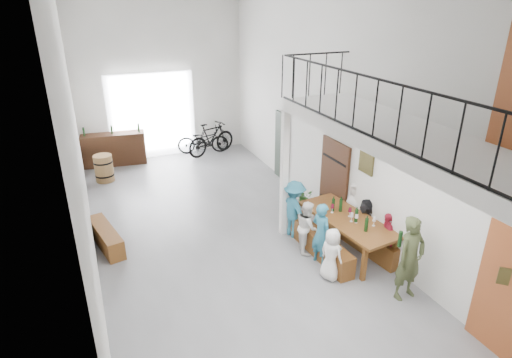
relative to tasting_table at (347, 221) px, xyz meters
name	(u,v)px	position (x,y,z in m)	size (l,w,h in m)	color
floor	(223,235)	(-2.20, 1.64, -0.71)	(12.00, 12.00, 0.00)	slate
room_walls	(218,78)	(-2.20, 1.64, 2.85)	(12.00, 12.00, 12.00)	white
gateway_portal	(152,116)	(-2.60, 7.58, 0.69)	(2.80, 0.08, 2.80)	white
right_wall_decor	(379,176)	(0.50, -0.23, 1.04)	(0.07, 8.28, 5.07)	brown
balcony	(401,140)	(-0.22, -1.48, 2.26)	(1.52, 5.62, 4.00)	white
tasting_table	(347,221)	(0.00, 0.00, 0.00)	(1.19, 2.39, 0.79)	brown
bench_inner	(320,245)	(-0.59, 0.06, -0.47)	(0.33, 2.05, 0.47)	brown
bench_wall	(360,237)	(0.37, -0.01, -0.46)	(0.27, 2.10, 0.48)	brown
tableware	(350,213)	(0.01, -0.06, 0.23)	(0.53, 1.07, 0.35)	black
side_bench	(106,237)	(-4.70, 2.19, -0.49)	(0.34, 1.56, 0.44)	brown
oak_barrel	(104,168)	(-4.40, 5.97, -0.31)	(0.54, 0.54, 0.80)	brown
serving_counter	(114,149)	(-3.95, 7.29, -0.19)	(1.95, 0.54, 1.03)	#3C1C0F
counter_bottles	(112,130)	(-3.95, 7.27, 0.46)	(1.70, 0.25, 0.28)	black
guest_left_a	(331,254)	(-0.82, -0.72, -0.17)	(0.52, 0.34, 1.07)	white
guest_left_b	(321,234)	(-0.73, -0.18, -0.03)	(0.49, 0.32, 1.34)	teal
guest_left_c	(307,227)	(-0.76, 0.33, -0.13)	(0.56, 0.44, 1.15)	white
guest_left_d	(294,209)	(-0.72, 1.00, -0.04)	(0.86, 0.50, 1.34)	teal
guest_right_a	(386,237)	(0.54, -0.62, -0.17)	(0.63, 0.26, 1.08)	#A71C31
guest_right_b	(365,222)	(0.51, 0.05, -0.16)	(1.02, 0.32, 1.10)	black
guest_right_c	(355,207)	(0.64, 0.61, -0.08)	(0.61, 0.40, 1.25)	white
host_standing	(410,259)	(0.14, -1.71, 0.09)	(0.58, 0.38, 1.60)	#3F4828
potted_plant	(304,197)	(0.25, 2.25, -0.48)	(0.40, 0.35, 0.44)	#1E4F1A
bicycle_near	(203,140)	(-1.00, 7.24, -0.25)	(0.61, 1.76, 0.92)	black
bicycle_far	(211,139)	(-0.78, 6.98, -0.14)	(0.53, 1.88, 1.13)	black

